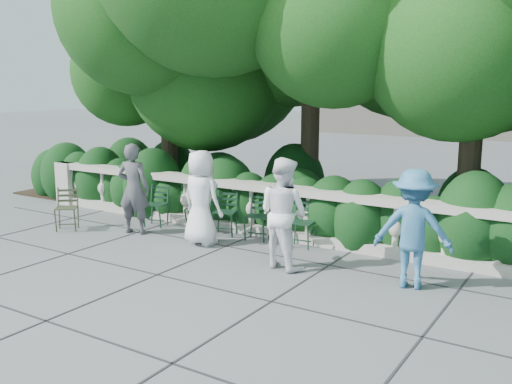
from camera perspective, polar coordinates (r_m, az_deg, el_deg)
The scene contains 14 objects.
ground at distance 9.24m, azimuth -3.34°, elevation -7.10°, with size 90.00×90.00×0.00m, color #4F5257.
balustrade at distance 10.57m, azimuth 2.32°, elevation -2.04°, with size 12.00×0.44×1.00m.
shrub_hedge at distance 11.71m, azimuth 5.24°, elevation -3.24°, with size 15.00×2.60×1.70m, color black, non-canonical shape.
tree_canopy at distance 11.29m, azimuth 9.30°, elevation 16.40°, with size 15.04×6.52×6.78m.
chair_a at distance 11.06m, azimuth -6.41°, elevation -4.11°, with size 0.44×0.48×0.84m, color black, non-canonical shape.
chair_b at distance 10.76m, azimuth -3.33°, elevation -4.49°, with size 0.44×0.48×0.84m, color black, non-canonical shape.
chair_c at distance 11.59m, azimuth -10.27°, elevation -3.53°, with size 0.44×0.48×0.84m, color black, non-canonical shape.
chair_d at distance 10.42m, azimuth -0.15°, elevation -4.99°, with size 0.44×0.48×0.84m, color black, non-canonical shape.
chair_e at distance 9.99m, azimuth 4.27°, elevation -5.72°, with size 0.44×0.48×0.84m, color black, non-canonical shape.
chair_weathered at distance 11.67m, azimuth -18.44°, elevation -3.81°, with size 0.44×0.48×0.84m, color black, non-canonical shape.
person_businessman at distance 10.12m, azimuth -5.51°, elevation -0.59°, with size 0.83×0.54×1.69m, color white.
person_woman_grey at distance 11.05m, azimuth -12.13°, elevation 0.32°, with size 0.63×0.42×1.74m, color #424247.
person_casual_man at distance 8.83m, azimuth 2.74°, elevation -2.10°, with size 0.84×0.66×1.74m, color white.
person_older_blue at distance 8.25m, azimuth 15.47°, elevation -3.58°, with size 1.09×0.63×1.69m, color #306892.
Camera 1 is at (5.13, -7.13, 2.85)m, focal length 40.00 mm.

